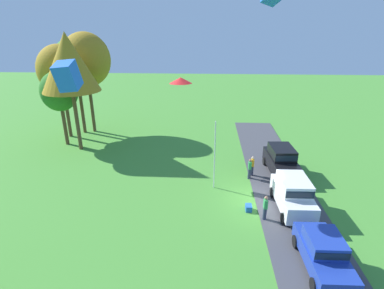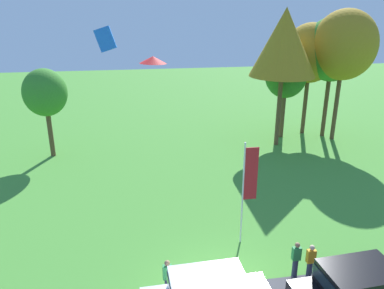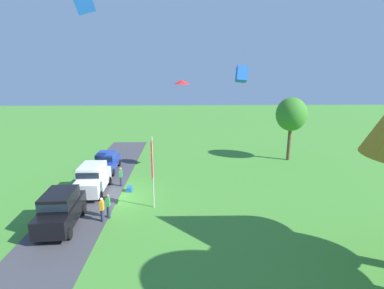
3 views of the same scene
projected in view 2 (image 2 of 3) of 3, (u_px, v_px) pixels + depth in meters
ground_plane at (226, 288)px, 15.45m from camera, size 120.00×120.00×0.00m
person_watching_sky at (168, 278)px, 14.74m from camera, size 0.36×0.24×1.71m
person_beside_suv at (310, 262)px, 15.67m from camera, size 0.36×0.24×1.71m
person_on_lawn at (296, 259)px, 15.84m from camera, size 0.36×0.24×1.71m
tree_left_of_center at (45, 93)px, 27.66m from camera, size 3.22×3.22×6.80m
tree_right_of_center at (284, 43)px, 28.91m from camera, size 5.22×5.22×11.01m
tree_far_left at (286, 76)px, 31.86m from camera, size 3.54×3.54×7.47m
tree_center_back at (310, 53)px, 32.26m from camera, size 4.65×4.65×9.81m
tree_lone_near at (333, 49)px, 31.39m from camera, size 4.91×4.91×10.36m
tree_far_right at (344, 45)px, 30.37m from camera, size 5.18×5.18×10.93m
flag_banner at (248, 181)px, 17.44m from camera, size 0.71×0.08×5.24m
cooler_box at (189, 275)px, 15.92m from camera, size 0.56×0.40×0.40m
kite_box_high_left at (105, 39)px, 21.04m from camera, size 1.22×1.01×1.52m
kite_delta_high_right at (153, 60)px, 16.87m from camera, size 1.60×1.59×0.36m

